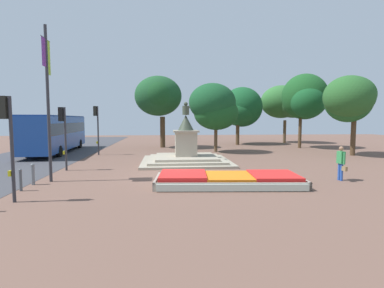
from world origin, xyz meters
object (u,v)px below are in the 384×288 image
at_px(flower_planter, 228,180).
at_px(traffic_light_near_crossing, 8,130).
at_px(traffic_light_far_corner, 97,122).
at_px(kerb_bollard_mid_a, 21,179).
at_px(pedestrian_with_handbag, 341,161).
at_px(statue_monument, 186,153).
at_px(kerb_bollard_mid_b, 33,174).
at_px(banner_pole, 48,97).
at_px(city_bus, 56,131).
at_px(traffic_light_mid_block, 63,127).

relative_size(flower_planter, traffic_light_near_crossing, 1.79).
height_order(traffic_light_far_corner, kerb_bollard_mid_a, traffic_light_far_corner).
bearing_deg(flower_planter, pedestrian_with_handbag, 4.79).
height_order(traffic_light_near_crossing, traffic_light_far_corner, traffic_light_far_corner).
distance_m(flower_planter, statue_monument, 7.38).
relative_size(pedestrian_with_handbag, kerb_bollard_mid_b, 1.71).
bearing_deg(traffic_light_far_corner, banner_pole, -88.98).
bearing_deg(city_bus, traffic_light_near_crossing, -75.74).
bearing_deg(flower_planter, city_bus, 131.01).
bearing_deg(kerb_bollard_mid_a, city_bus, 104.16).
distance_m(flower_planter, kerb_bollard_mid_b, 8.86).
bearing_deg(kerb_bollard_mid_b, flower_planter, -5.37).
distance_m(statue_monument, traffic_light_far_corner, 8.92).
bearing_deg(city_bus, kerb_bollard_mid_b, -74.70).
xyz_separation_m(city_bus, pedestrian_with_handbag, (18.20, -13.94, -0.96)).
relative_size(traffic_light_near_crossing, traffic_light_far_corner, 0.93).
relative_size(traffic_light_near_crossing, kerb_bollard_mid_b, 3.86).
distance_m(pedestrian_with_handbag, kerb_bollard_mid_a, 14.51).
height_order(flower_planter, traffic_light_far_corner, traffic_light_far_corner).
bearing_deg(banner_pole, traffic_light_near_crossing, -91.01).
bearing_deg(flower_planter, traffic_light_near_crossing, -165.85).
distance_m(statue_monument, kerb_bollard_mid_a, 10.61).
distance_m(city_bus, pedestrian_with_handbag, 22.95).
xyz_separation_m(banner_pole, city_bus, (-4.26, 12.93, -2.11)).
bearing_deg(kerb_bollard_mid_a, traffic_light_far_corner, 88.44).
height_order(flower_planter, traffic_light_mid_block, traffic_light_mid_block).
height_order(pedestrian_with_handbag, kerb_bollard_mid_b, pedestrian_with_handbag).
height_order(traffic_light_mid_block, city_bus, traffic_light_mid_block).
height_order(flower_planter, kerb_bollard_mid_b, kerb_bollard_mid_b).
bearing_deg(banner_pole, city_bus, 108.24).
bearing_deg(kerb_bollard_mid_a, traffic_light_mid_block, 88.33).
distance_m(flower_planter, banner_pole, 9.21).
xyz_separation_m(statue_monument, traffic_light_mid_block, (-7.26, -2.60, 1.86)).
bearing_deg(statue_monument, banner_pole, -140.04).
bearing_deg(traffic_light_near_crossing, banner_pole, 88.99).
bearing_deg(banner_pole, pedestrian_with_handbag, -4.12).
bearing_deg(kerb_bollard_mid_a, flower_planter, 2.35).
xyz_separation_m(traffic_light_near_crossing, city_bus, (-4.20, 16.51, -0.70)).
relative_size(pedestrian_with_handbag, kerb_bollard_mid_a, 1.80).
distance_m(traffic_light_near_crossing, kerb_bollard_mid_a, 2.78).
bearing_deg(kerb_bollard_mid_b, traffic_light_mid_block, 87.63).
height_order(banner_pole, pedestrian_with_handbag, banner_pole).
height_order(statue_monument, traffic_light_near_crossing, statue_monument).
bearing_deg(flower_planter, kerb_bollard_mid_b, 174.63).
bearing_deg(traffic_light_mid_block, flower_planter, -28.17).
distance_m(traffic_light_mid_block, banner_pole, 3.51).
distance_m(traffic_light_far_corner, kerb_bollard_mid_b, 11.66).
bearing_deg(traffic_light_far_corner, city_bus, 152.13).
relative_size(traffic_light_mid_block, pedestrian_with_handbag, 2.19).
bearing_deg(traffic_light_near_crossing, kerb_bollard_mid_a, 105.18).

